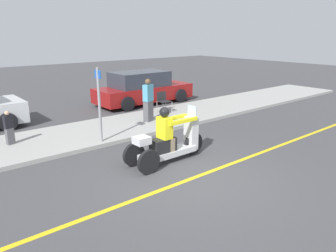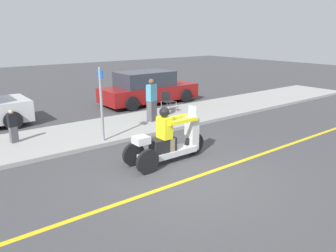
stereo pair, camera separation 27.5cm
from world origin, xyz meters
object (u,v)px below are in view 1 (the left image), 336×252
at_px(motorcycle_trike, 168,142).
at_px(street_sign, 99,102).
at_px(folding_chair_curbside, 163,100).
at_px(spectator_mid_group, 9,128).
at_px(parked_car_lot_far, 143,89).
at_px(spectator_far_back, 148,101).

relative_size(motorcycle_trike, street_sign, 1.08).
distance_m(folding_chair_curbside, street_sign, 4.26).
xyz_separation_m(spectator_mid_group, street_sign, (2.18, -1.44, 0.72)).
xyz_separation_m(folding_chair_curbside, parked_car_lot_far, (0.62, 2.33, 0.09)).
bearing_deg(parked_car_lot_far, spectator_far_back, -121.90).
xyz_separation_m(motorcycle_trike, street_sign, (-0.71, 2.29, 0.79)).
bearing_deg(folding_chair_curbside, motorcycle_trike, -127.07).
bearing_deg(spectator_far_back, parked_car_lot_far, 58.10).
relative_size(folding_chair_curbside, parked_car_lot_far, 0.18).
distance_m(motorcycle_trike, street_sign, 2.52).
relative_size(parked_car_lot_far, street_sign, 2.12).
distance_m(spectator_mid_group, parked_car_lot_far, 7.13).
distance_m(spectator_far_back, street_sign, 2.69).
bearing_deg(parked_car_lot_far, folding_chair_curbside, -104.98).
xyz_separation_m(spectator_far_back, street_sign, (-2.47, -0.99, 0.45)).
bearing_deg(street_sign, folding_chair_curbside, 25.31).
bearing_deg(street_sign, parked_car_lot_far, 43.04).
height_order(folding_chair_curbside, parked_car_lot_far, parked_car_lot_far).
height_order(spectator_far_back, parked_car_lot_far, spectator_far_back).
xyz_separation_m(motorcycle_trike, parked_car_lot_far, (3.71, 6.41, 0.19)).
xyz_separation_m(motorcycle_trike, folding_chair_curbside, (3.08, 4.08, 0.10)).
distance_m(parked_car_lot_far, street_sign, 6.08).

